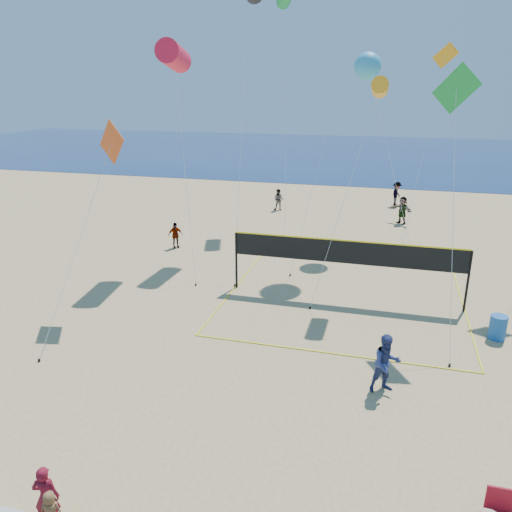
# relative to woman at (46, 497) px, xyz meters

# --- Properties ---
(ground) EXTENTS (120.00, 120.00, 0.00)m
(ground) POSITION_rel_woman_xyz_m (3.09, 2.54, -0.75)
(ground) COLOR tan
(ground) RESTS_ON ground
(ocean) EXTENTS (140.00, 50.00, 0.03)m
(ocean) POSITION_rel_woman_xyz_m (3.09, 64.54, -0.73)
(ocean) COLOR navy
(ocean) RESTS_ON ground
(woman) EXTENTS (0.62, 0.49, 1.50)m
(woman) POSITION_rel_woman_xyz_m (0.00, 0.00, 0.00)
(woman) COLOR maroon
(woman) RESTS_ON ground
(toddler) EXTENTS (0.48, 0.37, 0.88)m
(toddler) POSITION_rel_woman_xyz_m (0.54, -0.52, 0.29)
(toddler) COLOR brown
(toddler) RESTS_ON seawall
(bystander_a) EXTENTS (1.12, 1.02, 1.86)m
(bystander_a) POSITION_rel_woman_xyz_m (6.68, 6.93, 0.18)
(bystander_a) COLOR navy
(bystander_a) RESTS_ON ground
(far_person_0) EXTENTS (0.89, 0.84, 1.48)m
(far_person_0) POSITION_rel_woman_xyz_m (-5.27, 18.43, -0.01)
(far_person_0) COLOR gray
(far_person_0) RESTS_ON ground
(far_person_1) EXTENTS (1.65, 1.53, 1.84)m
(far_person_1) POSITION_rel_woman_xyz_m (7.29, 27.34, 0.17)
(far_person_1) COLOR gray
(far_person_1) RESTS_ON ground
(far_person_3) EXTENTS (0.79, 0.63, 1.59)m
(far_person_3) POSITION_rel_woman_xyz_m (-1.56, 28.88, 0.04)
(far_person_3) COLOR gray
(far_person_3) RESTS_ON ground
(far_person_4) EXTENTS (1.02, 1.35, 1.85)m
(far_person_4) POSITION_rel_woman_xyz_m (6.90, 32.69, 0.18)
(far_person_4) COLOR gray
(far_person_4) RESTS_ON ground
(camp_chair) EXTENTS (0.57, 0.70, 1.17)m
(camp_chair) POSITION_rel_woman_xyz_m (9.07, 2.24, -0.15)
(camp_chair) COLOR maroon
(camp_chair) RESTS_ON ground
(trash_barrel) EXTENTS (0.79, 0.79, 0.91)m
(trash_barrel) POSITION_rel_woman_xyz_m (10.59, 11.41, -0.30)
(trash_barrel) COLOR #1957A7
(trash_barrel) RESTS_ON ground
(volleyball_net) EXTENTS (10.03, 9.88, 2.68)m
(volleyball_net) POSITION_rel_woman_xyz_m (4.80, 13.62, 1.11)
(volleyball_net) COLOR black
(volleyball_net) RESTS_ON ground
(kite_0) EXTENTS (2.90, 4.95, 10.90)m
(kite_0) POSITION_rel_woman_xyz_m (-4.08, 16.79, 9.40)
(kite_0) COLOR red
(kite_0) RESTS_ON ground
(kite_2) EXTENTS (2.47, 3.89, 9.21)m
(kite_2) POSITION_rel_woman_xyz_m (5.60, 15.20, 7.99)
(kite_2) COLOR #F9A51A
(kite_2) RESTS_ON ground
(kite_3) EXTENTS (1.63, 5.89, 7.64)m
(kite_3) POSITION_rel_woman_xyz_m (-4.34, 10.77, 5.70)
(kite_3) COLOR #D4501B
(kite_3) RESTS_ON ground
(kite_4) EXTENTS (1.55, 4.36, 9.61)m
(kite_4) POSITION_rel_woman_xyz_m (8.30, 12.57, 7.56)
(kite_4) COLOR green
(kite_4) RESTS_ON ground
(kite_7) EXTENTS (4.12, 4.50, 10.55)m
(kite_7) POSITION_rel_woman_xyz_m (4.64, 22.39, 9.08)
(kite_7) COLOR #30A3D7
(kite_7) RESTS_ON ground
(kite_9) EXTENTS (2.32, 4.52, 11.24)m
(kite_9) POSITION_rel_woman_xyz_m (8.73, 26.04, 9.00)
(kite_9) COLOR #F9A51A
(kite_9) RESTS_ON ground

